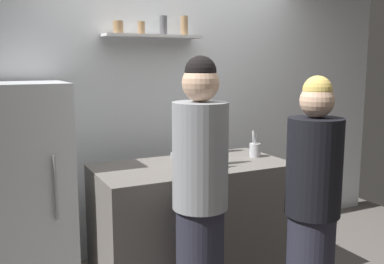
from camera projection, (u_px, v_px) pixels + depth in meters
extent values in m
cube|color=white|center=(173.00, 106.00, 4.07)|extent=(4.80, 0.10, 2.60)
cube|color=silver|center=(153.00, 36.00, 3.72)|extent=(0.85, 0.22, 0.02)
cylinder|color=olive|center=(118.00, 27.00, 3.58)|extent=(0.08, 0.08, 0.10)
cylinder|color=olive|center=(141.00, 28.00, 3.67)|extent=(0.06, 0.06, 0.11)
cylinder|color=#4C4C51|center=(163.00, 25.00, 3.75)|extent=(0.07, 0.07, 0.16)
cylinder|color=olive|center=(184.00, 26.00, 3.84)|extent=(0.06, 0.06, 0.17)
cube|color=silver|center=(23.00, 191.00, 3.20)|extent=(0.68, 0.56, 1.56)
cylinder|color=#99999E|center=(56.00, 188.00, 3.00)|extent=(0.02, 0.02, 0.45)
cube|color=#66605B|center=(192.00, 222.00, 3.44)|extent=(1.48, 0.74, 0.93)
cube|color=gray|center=(196.00, 156.00, 3.54)|extent=(0.34, 0.24, 0.05)
cylinder|color=#B2B2B7|center=(255.00, 150.00, 3.62)|extent=(0.09, 0.09, 0.11)
cylinder|color=silver|center=(255.00, 142.00, 3.61)|extent=(0.02, 0.03, 0.19)
cylinder|color=silver|center=(254.00, 143.00, 3.62)|extent=(0.02, 0.02, 0.16)
cylinder|color=silver|center=(255.00, 142.00, 3.60)|extent=(0.03, 0.03, 0.18)
cylinder|color=silver|center=(255.00, 143.00, 3.63)|extent=(0.04, 0.02, 0.15)
cylinder|color=silver|center=(255.00, 143.00, 3.60)|extent=(0.02, 0.02, 0.17)
cylinder|color=silver|center=(255.00, 143.00, 3.61)|extent=(0.04, 0.02, 0.16)
cylinder|color=silver|center=(253.00, 142.00, 3.61)|extent=(0.01, 0.04, 0.18)
cylinder|color=#19471E|center=(222.00, 151.00, 3.36)|extent=(0.07, 0.07, 0.21)
cylinder|color=#19471E|center=(222.00, 133.00, 3.34)|extent=(0.03, 0.03, 0.07)
cylinder|color=black|center=(222.00, 127.00, 3.33)|extent=(0.03, 0.03, 0.02)
cylinder|color=black|center=(206.00, 156.00, 3.20)|extent=(0.08, 0.08, 0.20)
cylinder|color=black|center=(206.00, 138.00, 3.18)|extent=(0.03, 0.03, 0.07)
cylinder|color=gold|center=(206.00, 132.00, 3.17)|extent=(0.04, 0.04, 0.02)
cylinder|color=silver|center=(221.00, 141.00, 3.81)|extent=(0.08, 0.08, 0.19)
cylinder|color=silver|center=(221.00, 128.00, 3.80)|extent=(0.04, 0.04, 0.03)
cylinder|color=blue|center=(221.00, 126.00, 3.79)|extent=(0.05, 0.05, 0.02)
cylinder|color=black|center=(314.00, 167.00, 2.70)|extent=(0.34, 0.34, 0.61)
sphere|color=#D8AD8C|center=(317.00, 101.00, 2.64)|extent=(0.21, 0.21, 0.21)
sphere|color=#D8B759|center=(317.00, 90.00, 2.63)|extent=(0.18, 0.18, 0.18)
cylinder|color=gray|center=(200.00, 156.00, 2.65)|extent=(0.34, 0.34, 0.65)
sphere|color=#D8AD8C|center=(200.00, 83.00, 2.58)|extent=(0.22, 0.22, 0.22)
sphere|color=black|center=(201.00, 72.00, 2.57)|extent=(0.19, 0.19, 0.19)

